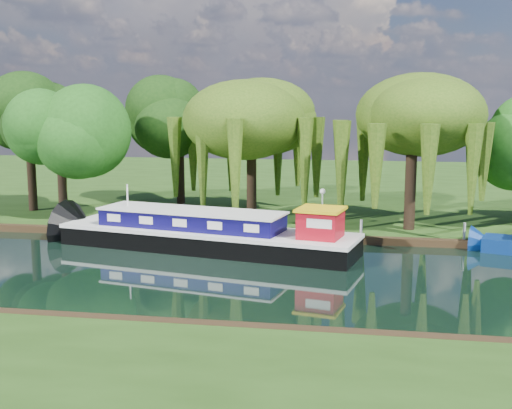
# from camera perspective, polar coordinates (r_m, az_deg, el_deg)

# --- Properties ---
(ground) EXTENTS (120.00, 120.00, 0.00)m
(ground) POSITION_cam_1_polar(r_m,az_deg,el_deg) (31.49, 3.66, -6.51)
(ground) COLOR black
(far_bank) EXTENTS (120.00, 52.00, 0.45)m
(far_bank) POSITION_cam_1_polar(r_m,az_deg,el_deg) (64.77, 6.85, 1.71)
(far_bank) COLOR #1F3C10
(far_bank) RESTS_ON ground
(dutch_barge) EXTENTS (18.09, 7.49, 3.72)m
(dutch_barge) POSITION_cam_1_polar(r_m,az_deg,el_deg) (37.19, -4.22, -2.63)
(dutch_barge) COLOR black
(dutch_barge) RESTS_ON ground
(red_dinghy) EXTENTS (3.51, 2.68, 0.68)m
(red_dinghy) POSITION_cam_1_polar(r_m,az_deg,el_deg) (38.84, -9.85, -3.63)
(red_dinghy) COLOR maroon
(red_dinghy) RESTS_ON ground
(willow_left) EXTENTS (7.67, 7.67, 9.19)m
(willow_left) POSITION_cam_1_polar(r_m,az_deg,el_deg) (45.19, -0.40, 7.39)
(willow_left) COLOR black
(willow_left) RESTS_ON far_bank
(willow_right) EXTENTS (7.36, 7.36, 8.96)m
(willow_right) POSITION_cam_1_polar(r_m,az_deg,el_deg) (41.36, 13.76, 6.79)
(willow_right) COLOR black
(willow_right) RESTS_ON far_bank
(tree_far_left) EXTENTS (5.52, 5.52, 8.89)m
(tree_far_left) POSITION_cam_1_polar(r_m,az_deg,el_deg) (45.64, -17.05, 6.27)
(tree_far_left) COLOR black
(tree_far_left) RESTS_ON far_bank
(tree_far_back) EXTENTS (5.47, 5.47, 9.21)m
(tree_far_back) POSITION_cam_1_polar(r_m,az_deg,el_deg) (50.34, -19.54, 6.75)
(tree_far_back) COLOR black
(tree_far_back) RESTS_ON far_bank
(tree_far_mid) EXTENTS (5.63, 5.63, 9.21)m
(tree_far_mid) POSITION_cam_1_polar(r_m,az_deg,el_deg) (51.01, -6.82, 7.15)
(tree_far_mid) COLOR black
(tree_far_mid) RESTS_ON far_bank
(lamppost) EXTENTS (0.36, 0.36, 2.56)m
(lamppost) POSITION_cam_1_polar(r_m,az_deg,el_deg) (41.20, 5.93, 0.61)
(lamppost) COLOR silver
(lamppost) RESTS_ON far_bank
(mooring_posts) EXTENTS (19.16, 0.16, 1.00)m
(mooring_posts) POSITION_cam_1_polar(r_m,az_deg,el_deg) (39.46, 4.24, -1.91)
(mooring_posts) COLOR silver
(mooring_posts) RESTS_ON far_bank
(reeds_near) EXTENTS (33.70, 1.50, 1.10)m
(reeds_near) POSITION_cam_1_polar(r_m,az_deg,el_deg) (24.23, 18.35, -10.43)
(reeds_near) COLOR #1B5316
(reeds_near) RESTS_ON ground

